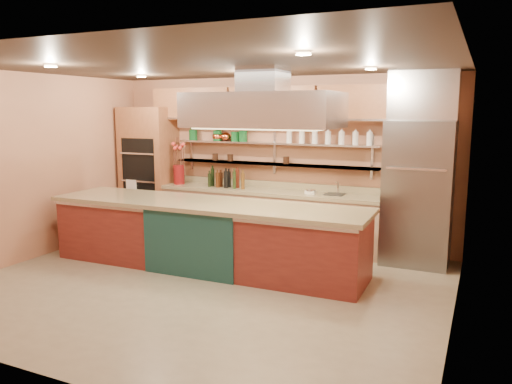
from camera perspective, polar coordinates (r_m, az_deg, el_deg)
The scene contains 21 objects.
floor at distance 6.63m, azimuth -5.93°, elevation -10.65°, with size 6.00×5.00×0.02m, color gray.
ceiling at distance 6.25m, azimuth -6.38°, elevation 14.33°, with size 6.00×5.00×0.02m, color black.
wall_back at distance 8.51m, azimuth 2.53°, elevation 3.62°, with size 6.00×0.04×2.80m, color #B97B57.
wall_front at distance 4.37m, azimuth -23.25°, elevation -2.70°, with size 6.00×0.04×2.80m, color #B97B57.
wall_left at distance 8.23m, azimuth -24.40°, elevation 2.59°, with size 0.04×5.00×2.80m, color #B97B57.
wall_right at distance 5.41m, azimuth 22.27°, elevation -0.43°, with size 0.04×5.00×2.80m, color #B97B57.
oven_stack at distance 9.47m, azimuth -12.10°, elevation 2.49°, with size 0.95×0.64×2.30m, color #9C5C39.
refrigerator at distance 7.62m, azimuth 18.02°, elevation -0.17°, with size 0.95×0.72×2.10m, color slate.
back_counter at distance 8.40m, azimuth 1.39°, elevation -2.90°, with size 3.84×0.64×0.93m, color tan.
wall_shelf_lower at distance 8.42m, azimuth 1.88°, elevation 3.22°, with size 3.60×0.26×0.03m, color silver.
wall_shelf_upper at distance 8.39m, azimuth 1.89°, elevation 5.60°, with size 3.60×0.26×0.03m, color silver.
upper_cabinets at distance 8.30m, azimuth 2.10°, elevation 10.05°, with size 4.60×0.36×0.55m, color #9C5C39.
range_hood at distance 6.58m, azimuth 0.83°, elevation 9.34°, with size 2.00×1.00×0.45m, color silver.
ceiling_downlights at distance 6.42m, azimuth -5.43°, elevation 13.95°, with size 4.00×2.80×0.02m, color #FFE5A5.
island at distance 7.22m, azimuth -5.77°, elevation -4.90°, with size 4.60×1.00×0.96m, color maroon.
flower_vase at distance 9.07m, azimuth -8.80°, elevation 1.99°, with size 0.20×0.20×0.35m, color maroon.
oil_bottle_cluster at distance 8.57m, azimuth -3.30°, elevation 1.33°, with size 0.77×0.22×0.25m, color black.
kitchen_scale at distance 8.00m, azimuth 6.25°, elevation 0.12°, with size 0.16×0.12×0.09m, color silver.
bar_faucet at distance 7.96m, azimuth 9.36°, elevation 0.47°, with size 0.03×0.03×0.21m, color silver.
copper_kettle at distance 8.76m, azimuth -3.48°, elevation 6.34°, with size 0.19×0.19×0.15m, color #BC532B.
green_canister at distance 8.68m, azimuth -2.42°, elevation 6.36°, with size 0.13×0.13×0.16m, color #0F471C.
Camera 1 is at (3.21, -5.34, 2.26)m, focal length 35.00 mm.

